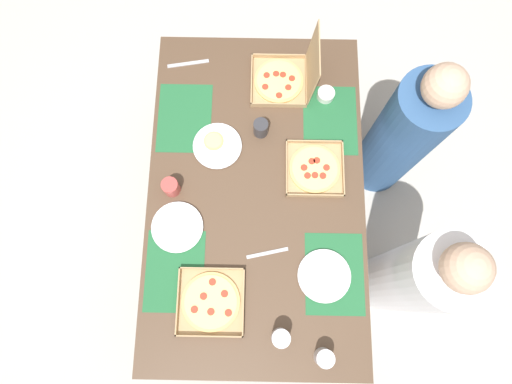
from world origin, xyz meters
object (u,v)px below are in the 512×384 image
Objects in this scene: cup_dark at (281,338)px; pizza_box_edge_far at (211,302)px; plate_middle at (177,227)px; diner_left_seat at (401,137)px; plate_far_left at (217,146)px; plate_near_right at (324,276)px; cup_clear_right at (324,358)px; diner_right_seat at (412,278)px; pizza_box_center at (286,77)px; condiment_bowl at (326,95)px; pizza_box_corner_left at (314,169)px; cup_red at (171,187)px; cup_clear_left at (261,128)px.

pizza_box_edge_far is at bearing -115.15° from cup_dark.
diner_left_seat is (-0.54, 1.12, -0.21)m from plate_middle.
plate_near_right is (0.60, 0.50, -0.00)m from plate_far_left.
diner_right_seat is at bearing 126.39° from cup_clear_right.
pizza_box_edge_far is 0.33m from cup_dark.
condiment_bowl is at bearing 69.32° from pizza_box_center.
plate_far_left is 0.99× the size of plate_middle.
pizza_box_corner_left is 0.77m from cup_dark.
pizza_box_edge_far is at bearing 0.21° from plate_far_left.
diner_left_seat is (-0.14, 0.95, -0.21)m from plate_far_left.
plate_far_left is (-0.11, -0.46, -0.00)m from pizza_box_corner_left.
pizza_box_center is at bearing 178.91° from cup_dark.
pizza_box_center reaches higher than cup_clear_right.
pizza_box_center is 1.11m from pizza_box_edge_far.
condiment_bowl reaches higher than plate_far_left.
cup_clear_right is 0.08× the size of diner_left_seat.
pizza_box_corner_left is 0.67m from cup_red.
pizza_box_edge_far is 0.51m from plate_near_right.
plate_near_right is at bearing 23.06° from cup_clear_left.
cup_clear_left is at bearing -84.82° from diner_left_seat.
pizza_box_edge_far is at bearing -36.89° from pizza_box_corner_left.
pizza_box_corner_left is 0.49m from plate_near_right.
cup_clear_left is (-1.01, -0.28, 0.00)m from cup_clear_right.
plate_far_left is 0.22m from cup_clear_left.
condiment_bowl is at bearing -106.26° from diner_left_seat.
pizza_box_center is 3.57× the size of cup_red.
pizza_box_edge_far is 1.07× the size of pizza_box_corner_left.
cup_clear_left is at bearing 110.48° from plate_far_left.
diner_right_seat reaches higher than pizza_box_corner_left.
cup_clear_left is 0.79m from diner_left_seat.
pizza_box_corner_left is 2.58× the size of cup_dark.
pizza_box_edge_far is 1.23× the size of plate_near_right.
pizza_box_edge_far is 0.98m from diner_right_seat.
diner_left_seat is (0.13, 0.43, -0.23)m from condiment_bowl.
cup_clear_right is at bearing 7.00° from pizza_box_center.
pizza_box_center is 0.96m from plate_near_right.
pizza_box_center is at bearing -163.32° from pizza_box_corner_left.
cup_clear_left is (0.27, -0.12, -0.00)m from pizza_box_center.
diner_right_seat reaches higher than plate_near_right.
cup_red is 0.82m from cup_dark.
pizza_box_corner_left is at bearing -178.52° from cup_clear_right.
cup_red is at bearing -42.40° from plate_far_left.
plate_near_right is 2.79× the size of condiment_bowl.
cup_dark is (0.47, 0.47, 0.04)m from plate_middle.
diner_right_seat is (-0.27, 0.65, -0.25)m from cup_dark.
cup_clear_left is at bearing -126.10° from pizza_box_corner_left.
pizza_box_corner_left reaches higher than plate_far_left.
diner_right_seat reaches higher than diner_left_seat.
cup_clear_left reaches higher than pizza_box_corner_left.
plate_far_left is 2.46× the size of cup_clear_left.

